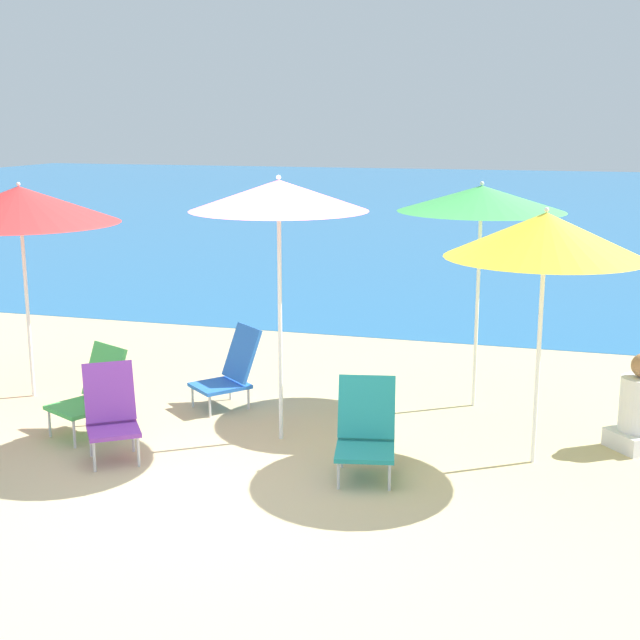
{
  "coord_description": "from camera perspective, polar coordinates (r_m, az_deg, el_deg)",
  "views": [
    {
      "loc": [
        2.57,
        -6.29,
        2.81
      ],
      "look_at": [
        0.37,
        1.38,
        1.0
      ],
      "focal_mm": 50.0,
      "sensor_mm": 36.0,
      "label": 1
    }
  ],
  "objects": [
    {
      "name": "beach_umbrella_yellow",
      "position": [
        7.29,
        14.22,
        5.27
      ],
      "size": [
        1.6,
        1.6,
        2.13
      ],
      "color": "white",
      "rests_on": "ground"
    },
    {
      "name": "sea_water",
      "position": [
        31.31,
        11.36,
        7.39
      ],
      "size": [
        60.0,
        40.0,
        0.01
      ],
      "color": "#23669E",
      "rests_on": "ground"
    },
    {
      "name": "beach_chair_green",
      "position": [
        8.34,
        -14.34,
        -4.39
      ],
      "size": [
        0.7,
        0.76,
        0.79
      ],
      "rotation": [
        0.0,
        0.0,
        -0.47
      ],
      "color": "silver",
      "rests_on": "ground"
    },
    {
      "name": "person_seated_near",
      "position": [
        8.23,
        19.78,
        -5.48
      ],
      "size": [
        0.6,
        0.59,
        0.85
      ],
      "rotation": [
        0.0,
        0.0,
        -0.86
      ],
      "color": "silver",
      "rests_on": "ground"
    },
    {
      "name": "ground_plane",
      "position": [
        7.35,
        -5.83,
        -9.76
      ],
      "size": [
        60.0,
        60.0,
        0.0
      ],
      "primitive_type": "plane",
      "color": "#C6B284"
    },
    {
      "name": "beach_chair_blue",
      "position": [
        8.89,
        -5.71,
        -3.15
      ],
      "size": [
        0.73,
        0.76,
        0.8
      ],
      "rotation": [
        0.0,
        0.0,
        -0.69
      ],
      "color": "silver",
      "rests_on": "ground"
    },
    {
      "name": "beach_umbrella_pink",
      "position": [
        7.6,
        -2.66,
        7.94
      ],
      "size": [
        1.54,
        1.54,
        2.35
      ],
      "color": "white",
      "rests_on": "ground"
    },
    {
      "name": "beach_chair_teal",
      "position": [
        7.22,
        2.95,
        -7.0
      ],
      "size": [
        0.58,
        0.71,
        0.76
      ],
      "rotation": [
        0.0,
        0.0,
        0.19
      ],
      "color": "silver",
      "rests_on": "ground"
    },
    {
      "name": "beach_umbrella_green",
      "position": [
        8.69,
        10.29,
        7.63
      ],
      "size": [
        1.61,
        1.61,
        2.23
      ],
      "color": "white",
      "rests_on": "ground"
    },
    {
      "name": "beach_umbrella_red",
      "position": [
        9.36,
        -18.66,
        6.99
      ],
      "size": [
        1.96,
        1.96,
        2.2
      ],
      "color": "white",
      "rests_on": "ground"
    },
    {
      "name": "beach_chair_purple",
      "position": [
        7.72,
        -13.22,
        -5.66
      ],
      "size": [
        0.65,
        0.68,
        0.79
      ],
      "rotation": [
        0.0,
        0.0,
        0.61
      ],
      "color": "silver",
      "rests_on": "ground"
    }
  ]
}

